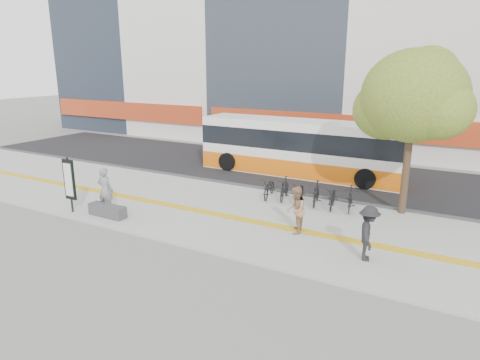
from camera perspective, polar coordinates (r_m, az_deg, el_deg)
The scene contains 13 objects.
ground at distance 16.34m, azimuth -7.84°, elevation -5.35°, with size 120.00×120.00×0.00m, color slate.
sidewalk at distance 17.48m, azimuth -4.91°, elevation -3.73°, with size 40.00×7.00×0.08m, color gray.
tactile_strip at distance 17.07m, azimuth -5.85°, elevation -4.06°, with size 40.00×0.45×0.01m, color gold.
street at distance 23.81m, azimuth 5.16°, elevation 1.43°, with size 40.00×8.00×0.06m, color black.
curb at distance 20.32m, azimuth 0.57°, elevation -0.84°, with size 40.00×0.25×0.14m, color #333335.
bench at distance 17.06m, azimuth -17.36°, elevation -3.95°, with size 1.60×0.45×0.45m, color #333335.
signboard at distance 17.74m, azimuth -21.93°, elevation -0.05°, with size 0.55×0.10×2.20m.
street_tree at distance 17.16m, azimuth 22.25°, elevation 10.15°, with size 4.40×3.80×6.31m.
bus at distance 22.54m, azimuth 7.99°, elevation 4.11°, with size 10.69×2.53×2.85m.
bicycle_row at distance 17.93m, azimuth 9.02°, elevation -1.70°, with size 4.38×1.75×0.97m.
seated_woman at distance 17.37m, azimuth -17.61°, elevation -1.28°, with size 0.66×0.43×1.80m, color black.
pedestrian_tan at distance 14.67m, azimuth 7.49°, elevation -4.03°, with size 0.80×0.62×1.65m, color #A07653.
pedestrian_dark at distance 13.15m, azimuth 16.84°, elevation -6.87°, with size 1.08×0.62×1.67m, color black.
Camera 1 is at (9.28, -12.16, 5.74)m, focal length 31.81 mm.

